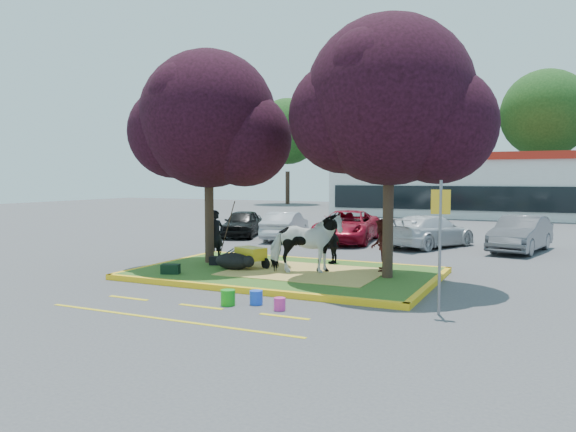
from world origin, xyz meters
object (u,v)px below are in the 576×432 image
at_px(calf, 233,261).
at_px(handler, 216,235).
at_px(bucket_green, 228,298).
at_px(wheelbarrow, 251,254).
at_px(sign_post, 440,231).
at_px(cow, 306,243).
at_px(bucket_pink, 280,304).
at_px(bucket_blue, 256,297).
at_px(car_silver, 285,226).
at_px(car_black, 242,223).

height_order(calf, handler, handler).
distance_m(handler, bucket_green, 5.67).
bearing_deg(wheelbarrow, sign_post, -1.53).
bearing_deg(cow, sign_post, -145.69).
bearing_deg(bucket_pink, sign_post, 18.92).
height_order(bucket_pink, bucket_blue, bucket_blue).
height_order(cow, wheelbarrow, cow).
xyz_separation_m(handler, bucket_green, (3.24, -4.59, -0.78)).
height_order(wheelbarrow, bucket_pink, wheelbarrow).
bearing_deg(bucket_blue, wheelbarrow, 120.74).
bearing_deg(car_silver, cow, 107.89).
distance_m(wheelbarrow, car_black, 10.01).
relative_size(wheelbarrow, car_silver, 0.42).
bearing_deg(bucket_blue, bucket_green, -146.72).
xyz_separation_m(calf, sign_post, (6.20, -2.23, 1.32)).
bearing_deg(car_black, bucket_blue, -76.24).
bearing_deg(bucket_pink, cow, 105.17).
relative_size(wheelbarrow, car_black, 0.43).
height_order(calf, car_silver, car_silver).
xyz_separation_m(calf, car_black, (-4.90, 9.01, 0.24)).
bearing_deg(bucket_green, handler, 125.25).
bearing_deg(cow, car_silver, 5.35).
bearing_deg(wheelbarrow, cow, 18.17).
relative_size(car_black, car_silver, 0.97).
bearing_deg(bucket_pink, wheelbarrow, 126.52).
distance_m(bucket_pink, car_silver, 13.25).
relative_size(bucket_pink, car_silver, 0.07).
relative_size(cow, wheelbarrow, 1.25).
relative_size(handler, bucket_green, 4.70).
distance_m(bucket_green, bucket_pink, 1.23).
distance_m(wheelbarrow, sign_post, 6.56).
relative_size(cow, handler, 1.23).
bearing_deg(calf, wheelbarrow, 39.97).
xyz_separation_m(bucket_blue, car_silver, (-4.92, 11.71, 0.47)).
height_order(handler, bucket_blue, handler).
xyz_separation_m(cow, wheelbarrow, (-1.81, 0.16, -0.42)).
bearing_deg(bucket_green, wheelbarrow, 112.17).
distance_m(calf, bucket_green, 3.86).
xyz_separation_m(sign_post, bucket_pink, (-3.09, -1.06, -1.57)).
bearing_deg(handler, bucket_pink, -120.01).
height_order(sign_post, car_black, sign_post).
relative_size(handler, wheelbarrow, 1.01).
relative_size(sign_post, car_silver, 0.72).
bearing_deg(car_silver, car_black, -18.66).
xyz_separation_m(wheelbarrow, bucket_pink, (2.78, -3.76, -0.43)).
xyz_separation_m(bucket_pink, car_black, (-8.01, 12.29, 0.50)).
bearing_deg(cow, handler, 51.54).
distance_m(handler, car_black, 8.55).
bearing_deg(wheelbarrow, handler, 178.76).
bearing_deg(sign_post, bucket_pink, -165.95).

